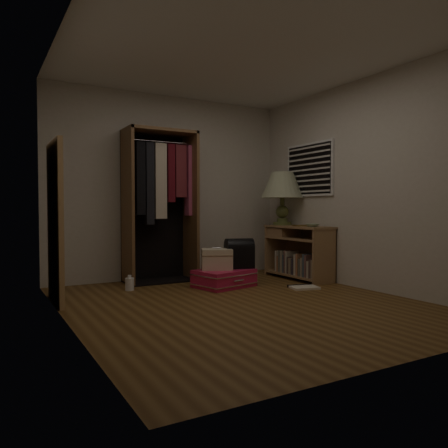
{
  "coord_description": "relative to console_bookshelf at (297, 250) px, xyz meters",
  "views": [
    {
      "loc": [
        -2.4,
        -3.85,
        1.0
      ],
      "look_at": [
        0.3,
        0.95,
        0.8
      ],
      "focal_mm": 35.0,
      "sensor_mm": 36.0,
      "label": 1
    }
  ],
  "objects": [
    {
      "name": "brass_tray",
      "position": [
        0.0,
        -0.08,
        0.36
      ],
      "size": [
        0.26,
        0.26,
        0.01
      ],
      "rotation": [
        0.0,
        0.0,
        0.02
      ],
      "color": "olive",
      "rests_on": "console_bookshelf"
    },
    {
      "name": "train_case",
      "position": [
        -1.31,
        -0.03,
        -0.05
      ],
      "size": [
        0.46,
        0.4,
        0.28
      ],
      "rotation": [
        0.0,
        0.0,
        -0.41
      ],
      "color": "beige",
      "rests_on": "pink_suitcase"
    },
    {
      "name": "pink_suitcase",
      "position": [
        -1.23,
        -0.07,
        -0.29
      ],
      "size": [
        0.82,
        0.68,
        0.22
      ],
      "rotation": [
        0.0,
        0.0,
        0.24
      ],
      "color": "#C51845",
      "rests_on": "ground"
    },
    {
      "name": "floor_book",
      "position": [
        -0.42,
        -0.64,
        -0.39
      ],
      "size": [
        0.39,
        0.34,
        0.03
      ],
      "rotation": [
        0.0,
        0.0,
        -0.24
      ],
      "color": "#F0E3CA",
      "rests_on": "ground"
    },
    {
      "name": "white_jug",
      "position": [
        -2.35,
        0.28,
        -0.32
      ],
      "size": [
        0.11,
        0.11,
        0.19
      ],
      "rotation": [
        0.0,
        0.0,
        -0.04
      ],
      "color": "white",
      "rests_on": "ground"
    },
    {
      "name": "ceramic_bowl",
      "position": [
        -0.05,
        -0.38,
        0.37
      ],
      "size": [
        0.19,
        0.19,
        0.04
      ],
      "primitive_type": "imported",
      "rotation": [
        0.0,
        0.0,
        -0.16
      ],
      "color": "#9CBA9B",
      "rests_on": "console_bookshelf"
    },
    {
      "name": "table_lamp",
      "position": [
        0.0,
        0.35,
        0.92
      ],
      "size": [
        0.76,
        0.76,
        0.79
      ],
      "rotation": [
        0.0,
        0.0,
        -0.25
      ],
      "color": "#4D582B",
      "rests_on": "console_bookshelf"
    },
    {
      "name": "black_bag",
      "position": [
        -0.99,
        -0.05,
        0.02
      ],
      "size": [
        0.4,
        0.31,
        0.39
      ],
      "rotation": [
        0.0,
        0.0,
        -0.24
      ],
      "color": "black",
      "rests_on": "pink_suitcase"
    },
    {
      "name": "console_bookshelf",
      "position": [
        0.0,
        0.0,
        0.0
      ],
      "size": [
        0.42,
        1.12,
        0.75
      ],
      "color": "#966F48",
      "rests_on": "ground"
    },
    {
      "name": "room_walls",
      "position": [
        -1.46,
        -0.99,
        1.1
      ],
      "size": [
        3.52,
        4.02,
        2.6
      ],
      "color": "beige",
      "rests_on": "ground"
    },
    {
      "name": "open_wardrobe",
      "position": [
        -1.77,
        0.74,
        0.8
      ],
      "size": [
        0.98,
        0.5,
        2.05
      ],
      "color": "brown",
      "rests_on": "ground"
    },
    {
      "name": "ground",
      "position": [
        -1.54,
        -1.03,
        -0.4
      ],
      "size": [
        4.0,
        4.0,
        0.0
      ],
      "primitive_type": "plane",
      "color": "brown",
      "rests_on": "ground"
    },
    {
      "name": "floor_mirror",
      "position": [
        -3.24,
        -0.03,
        0.45
      ],
      "size": [
        0.06,
        0.8,
        1.7
      ],
      "color": "tan",
      "rests_on": "ground"
    }
  ]
}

